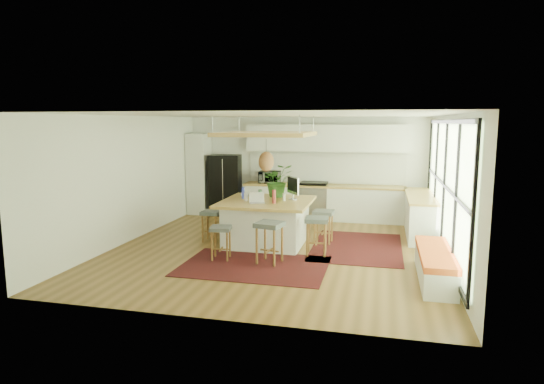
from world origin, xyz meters
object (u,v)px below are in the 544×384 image
(stool_right_back, at_px, (323,227))
(monitor, at_px, (293,187))
(microwave, at_px, (270,176))
(fridge, at_px, (225,182))
(stool_near_left, at_px, (221,241))
(stool_right_front, at_px, (317,237))
(island, at_px, (267,222))
(island_plant, at_px, (278,184))
(stool_left_side, at_px, (212,225))
(stool_near_right, at_px, (270,244))
(laptop, at_px, (257,197))

(stool_right_back, distance_m, monitor, 1.06)
(microwave, bearing_deg, fridge, 172.95)
(stool_near_left, distance_m, stool_right_front, 1.85)
(island, xyz_separation_m, stool_right_front, (1.15, -0.59, -0.11))
(island_plant, bearing_deg, monitor, -35.44)
(stool_right_front, bearing_deg, stool_left_side, 167.89)
(island, distance_m, island_plant, 0.92)
(fridge, distance_m, stool_near_left, 4.37)
(island, bearing_deg, microwave, 102.55)
(microwave, bearing_deg, stool_right_back, -61.24)
(fridge, bearing_deg, stool_right_back, -45.31)
(stool_right_back, height_order, stool_left_side, stool_right_back)
(stool_near_left, bearing_deg, monitor, 55.93)
(island_plant, bearing_deg, stool_near_right, -81.54)
(stool_right_front, relative_size, monitor, 1.38)
(fridge, relative_size, stool_near_right, 2.17)
(island, bearing_deg, monitor, 25.66)
(fridge, relative_size, island_plant, 2.31)
(stool_near_right, xyz_separation_m, stool_right_back, (0.77, 1.68, 0.00))
(stool_right_front, xyz_separation_m, laptop, (-1.25, 0.21, 0.70))
(stool_right_front, bearing_deg, island_plant, 132.71)
(stool_right_back, distance_m, island_plant, 1.37)
(island, distance_m, stool_near_right, 1.40)
(fridge, xyz_separation_m, island, (1.88, -2.79, -0.46))
(stool_right_back, xyz_separation_m, microwave, (-1.79, 2.46, 0.77))
(stool_left_side, distance_m, laptop, 1.34)
(fridge, distance_m, island, 3.40)
(stool_right_front, distance_m, stool_left_side, 2.41)
(island, relative_size, stool_left_side, 2.77)
(stool_near_right, bearing_deg, island, 106.32)
(stool_right_front, distance_m, microwave, 3.90)
(stool_near_right, bearing_deg, island_plant, 98.46)
(stool_right_back, relative_size, microwave, 1.20)
(island, height_order, stool_left_side, island)
(stool_right_back, relative_size, laptop, 2.16)
(stool_right_back, xyz_separation_m, monitor, (-0.65, -0.09, 0.83))
(stool_near_right, bearing_deg, stool_right_back, 65.34)
(stool_right_front, relative_size, laptop, 2.28)
(microwave, distance_m, island_plant, 2.38)
(stool_left_side, bearing_deg, monitor, 10.85)
(monitor, height_order, island_plant, island_plant)
(stool_right_back, distance_m, stool_left_side, 2.41)
(island, bearing_deg, stool_left_side, -176.06)
(stool_near_right, xyz_separation_m, microwave, (-1.02, 4.14, 0.77))
(fridge, xyz_separation_m, microwave, (1.26, 0.00, 0.20))
(stool_right_back, relative_size, stool_left_side, 1.05)
(island, xyz_separation_m, stool_right_back, (1.16, 0.34, -0.11))
(stool_right_back, height_order, monitor, monitor)
(stool_near_left, relative_size, microwave, 1.09)
(microwave, bearing_deg, stool_near_right, -83.45)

